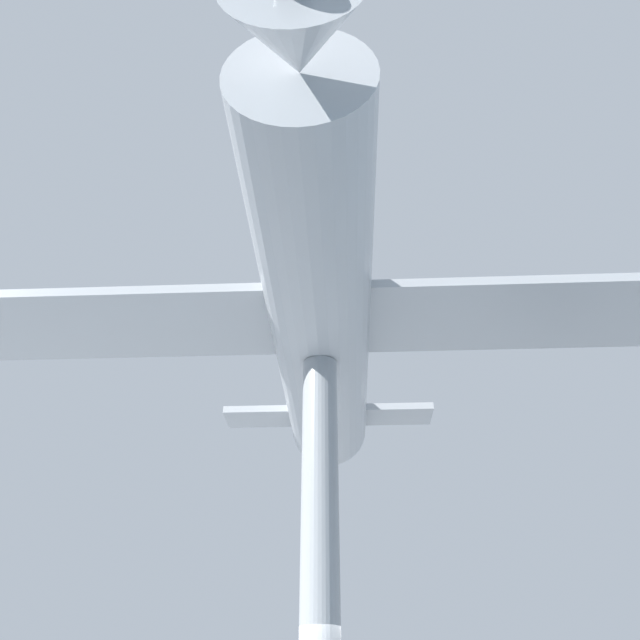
{
  "coord_description": "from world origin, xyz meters",
  "views": [
    {
      "loc": [
        2.78,
        9.84,
        1.33
      ],
      "look_at": [
        0.0,
        0.0,
        7.91
      ],
      "focal_mm": 35.0,
      "sensor_mm": 36.0,
      "label": 1
    }
  ],
  "objects": [
    {
      "name": "suspended_airplane",
      "position": [
        0.07,
        0.22,
        7.92
      ],
      "size": [
        16.71,
        12.6,
        2.86
      ],
      "rotation": [
        0.0,
        0.0,
        -0.32
      ],
      "color": "#B2B7BC",
      "rests_on": "support_pylon_central"
    },
    {
      "name": "support_pylon_central",
      "position": [
        0.0,
        0.0,
        3.47
      ],
      "size": [
        0.63,
        0.63,
        6.94
      ],
      "color": "#999EA3",
      "rests_on": "ground_plane"
    }
  ]
}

